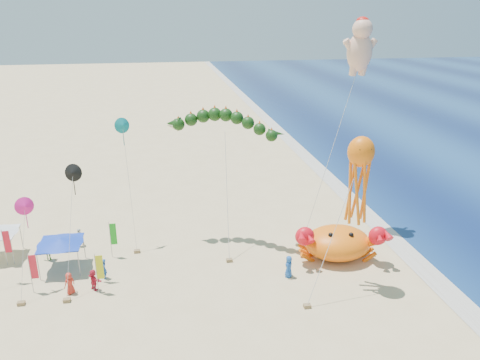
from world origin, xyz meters
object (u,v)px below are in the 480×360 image
object	(u,v)px
dragon_kite	(223,127)
cherub_kite	(360,45)
octopus_kite	(359,174)
canopy_blue	(60,241)
crab_inflatable	(338,242)

from	to	relation	value
dragon_kite	cherub_kite	distance (m)	13.76
octopus_kite	canopy_blue	bearing A→B (deg)	165.09
cherub_kite	canopy_blue	size ratio (longest dim) A/B	5.41
cherub_kite	octopus_kite	world-z (taller)	cherub_kite
crab_inflatable	octopus_kite	world-z (taller)	octopus_kite
crab_inflatable	dragon_kite	distance (m)	13.56
dragon_kite	octopus_kite	distance (m)	12.34
crab_inflatable	octopus_kite	bearing A→B (deg)	-96.88
crab_inflatable	octopus_kite	xyz separation A→B (m)	(-0.45, -3.72, 7.30)
dragon_kite	octopus_kite	size ratio (longest dim) A/B	1.00
octopus_kite	canopy_blue	xyz separation A→B (m)	(-21.80, 5.80, -6.30)
dragon_kite	crab_inflatable	bearing A→B (deg)	-30.82
crab_inflatable	cherub_kite	xyz separation A→B (m)	(3.37, 6.51, 15.23)
cherub_kite	octopus_kite	size ratio (longest dim) A/B	1.66
dragon_kite	octopus_kite	xyz separation A→B (m)	(8.33, -8.96, -1.60)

